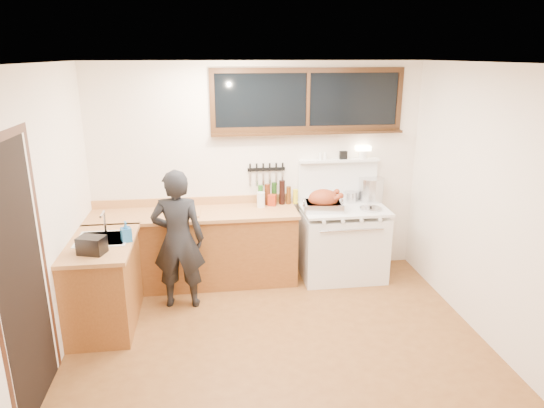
{
  "coord_description": "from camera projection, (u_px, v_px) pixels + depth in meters",
  "views": [
    {
      "loc": [
        -0.61,
        -4.0,
        2.67
      ],
      "look_at": [
        0.05,
        0.85,
        1.15
      ],
      "focal_mm": 32.0,
      "sensor_mm": 36.0,
      "label": 1
    }
  ],
  "objects": [
    {
      "name": "bottle_cluster",
      "position": [
        277.0,
        194.0,
        5.92
      ],
      "size": [
        0.49,
        0.07,
        0.3
      ],
      "color": "black",
      "rests_on": "counter_back"
    },
    {
      "name": "counter_left",
      "position": [
        104.0,
        283.0,
        4.9
      ],
      "size": [
        0.64,
        1.09,
        0.9
      ],
      "color": "brown",
      "rests_on": "ground"
    },
    {
      "name": "man",
      "position": [
        178.0,
        240.0,
        5.18
      ],
      "size": [
        0.59,
        0.42,
        1.54
      ],
      "color": "black",
      "rests_on": "ground"
    },
    {
      "name": "knife_strip",
      "position": [
        266.0,
        170.0,
        5.92
      ],
      "size": [
        0.46,
        0.03,
        0.28
      ],
      "color": "black",
      "rests_on": "room_shell"
    },
    {
      "name": "back_window",
      "position": [
        308.0,
        107.0,
        5.75
      ],
      "size": [
        2.32,
        0.13,
        0.77
      ],
      "color": "black",
      "rests_on": "room_shell"
    },
    {
      "name": "saucepan",
      "position": [
        350.0,
        197.0,
        6.04
      ],
      "size": [
        0.21,
        0.3,
        0.13
      ],
      "color": "silver",
      "rests_on": "vintage_stove"
    },
    {
      "name": "ground_plane",
      "position": [
        279.0,
        345.0,
        4.66
      ],
      "size": [
        4.0,
        3.5,
        0.02
      ],
      "primitive_type": "cube",
      "color": "brown"
    },
    {
      "name": "room_shell",
      "position": [
        280.0,
        178.0,
        4.17
      ],
      "size": [
        4.1,
        3.6,
        2.65
      ],
      "color": "white",
      "rests_on": "ground"
    },
    {
      "name": "cutting_board",
      "position": [
        185.0,
        210.0,
        5.56
      ],
      "size": [
        0.37,
        0.28,
        0.13
      ],
      "color": "#BC814A",
      "rests_on": "counter_back"
    },
    {
      "name": "soap_bottle",
      "position": [
        126.0,
        231.0,
        4.75
      ],
      "size": [
        0.12,
        0.12,
        0.21
      ],
      "color": "#2167A9",
      "rests_on": "counter_left"
    },
    {
      "name": "left_doorway",
      "position": [
        23.0,
        279.0,
        3.56
      ],
      "size": [
        0.02,
        1.04,
        2.17
      ],
      "color": "black",
      "rests_on": "ground"
    },
    {
      "name": "counter_back",
      "position": [
        195.0,
        248.0,
        5.79
      ],
      "size": [
        2.44,
        0.64,
        1.0
      ],
      "color": "brown",
      "rests_on": "ground"
    },
    {
      "name": "stockpot",
      "position": [
        371.0,
        189.0,
        6.07
      ],
      "size": [
        0.38,
        0.38,
        0.29
      ],
      "color": "silver",
      "rests_on": "vintage_stove"
    },
    {
      "name": "roast_turkey",
      "position": [
        324.0,
        202.0,
        5.71
      ],
      "size": [
        0.5,
        0.39,
        0.25
      ],
      "color": "silver",
      "rests_on": "vintage_stove"
    },
    {
      "name": "sink_unit",
      "position": [
        103.0,
        244.0,
        4.85
      ],
      "size": [
        0.5,
        0.45,
        0.37
      ],
      "color": "white",
      "rests_on": "counter_left"
    },
    {
      "name": "pitcher",
      "position": [
        261.0,
        200.0,
        5.83
      ],
      "size": [
        0.11,
        0.11,
        0.18
      ],
      "color": "white",
      "rests_on": "counter_back"
    },
    {
      "name": "toaster",
      "position": [
        92.0,
        245.0,
        4.47
      ],
      "size": [
        0.28,
        0.23,
        0.16
      ],
      "color": "black",
      "rests_on": "counter_left"
    },
    {
      "name": "coffee_tin",
      "position": [
        272.0,
        200.0,
        5.89
      ],
      "size": [
        0.11,
        0.1,
        0.14
      ],
      "color": "#9E2B11",
      "rests_on": "counter_back"
    },
    {
      "name": "vintage_stove",
      "position": [
        342.0,
        240.0,
        5.98
      ],
      "size": [
        1.02,
        0.74,
        1.59
      ],
      "color": "white",
      "rests_on": "ground"
    },
    {
      "name": "pot_lid",
      "position": [
        371.0,
        208.0,
        5.76
      ],
      "size": [
        0.34,
        0.34,
        0.04
      ],
      "color": "silver",
      "rests_on": "vintage_stove"
    }
  ]
}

